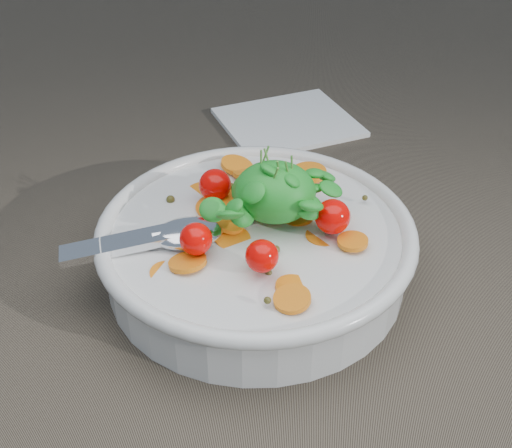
{
  "coord_description": "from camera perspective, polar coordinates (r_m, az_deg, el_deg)",
  "views": [
    {
      "loc": [
        0.05,
        -0.44,
        0.37
      ],
      "look_at": [
        0.02,
        -0.02,
        0.05
      ],
      "focal_mm": 45.0,
      "sensor_mm": 36.0,
      "label": 1
    }
  ],
  "objects": [
    {
      "name": "bowl",
      "position": [
        0.54,
        0.01,
        -1.87
      ],
      "size": [
        0.29,
        0.27,
        0.11
      ],
      "color": "silver",
      "rests_on": "ground"
    },
    {
      "name": "ground",
      "position": [
        0.58,
        -1.77,
        -3.27
      ],
      "size": [
        6.0,
        6.0,
        0.0
      ],
      "primitive_type": "plane",
      "color": "brown",
      "rests_on": "ground"
    },
    {
      "name": "napkin",
      "position": [
        0.8,
        2.85,
        9.03
      ],
      "size": [
        0.2,
        0.19,
        0.01
      ],
      "primitive_type": "cube",
      "rotation": [
        0.0,
        0.0,
        0.47
      ],
      "color": "white",
      "rests_on": "ground"
    }
  ]
}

